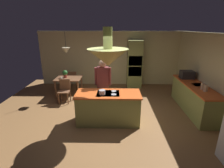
% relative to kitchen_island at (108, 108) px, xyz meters
% --- Properties ---
extents(ground, '(8.16, 8.16, 0.00)m').
position_rel_kitchen_island_xyz_m(ground, '(0.00, 0.20, -0.47)').
color(ground, olive).
extents(wall_back, '(6.80, 0.10, 2.55)m').
position_rel_kitchen_island_xyz_m(wall_back, '(0.00, 3.65, 0.81)').
color(wall_back, beige).
rests_on(wall_back, ground).
extents(wall_right, '(0.10, 7.20, 2.55)m').
position_rel_kitchen_island_xyz_m(wall_right, '(3.25, 0.60, 0.81)').
color(wall_right, beige).
rests_on(wall_right, ground).
extents(kitchen_island, '(1.86, 0.80, 0.94)m').
position_rel_kitchen_island_xyz_m(kitchen_island, '(0.00, 0.00, 0.00)').
color(kitchen_island, '#8C934C').
rests_on(kitchen_island, ground).
extents(counter_run_right, '(0.73, 2.52, 0.92)m').
position_rel_kitchen_island_xyz_m(counter_run_right, '(2.84, 0.80, 0.00)').
color(counter_run_right, '#8C934C').
rests_on(counter_run_right, ground).
extents(oven_tower, '(0.66, 0.62, 2.17)m').
position_rel_kitchen_island_xyz_m(oven_tower, '(1.10, 3.24, 0.62)').
color(oven_tower, '#8C934C').
rests_on(oven_tower, ground).
extents(dining_table, '(1.01, 0.87, 0.76)m').
position_rel_kitchen_island_xyz_m(dining_table, '(-1.70, 2.10, 0.19)').
color(dining_table, brown).
rests_on(dining_table, ground).
extents(person_at_island, '(0.53, 0.23, 1.75)m').
position_rel_kitchen_island_xyz_m(person_at_island, '(-0.19, 0.67, 0.55)').
color(person_at_island, tan).
rests_on(person_at_island, ground).
extents(range_hood, '(1.10, 1.10, 1.00)m').
position_rel_kitchen_island_xyz_m(range_hood, '(0.00, -0.00, 1.51)').
color(range_hood, '#8C934C').
extents(pendant_light_over_table, '(0.32, 0.32, 0.82)m').
position_rel_kitchen_island_xyz_m(pendant_light_over_table, '(-1.70, 2.10, 1.40)').
color(pendant_light_over_table, beige).
extents(chair_facing_island, '(0.40, 0.40, 0.87)m').
position_rel_kitchen_island_xyz_m(chair_facing_island, '(-1.70, 1.45, 0.04)').
color(chair_facing_island, brown).
rests_on(chair_facing_island, ground).
extents(chair_by_back_wall, '(0.40, 0.40, 0.87)m').
position_rel_kitchen_island_xyz_m(chair_by_back_wall, '(-1.70, 2.75, 0.04)').
color(chair_by_back_wall, brown).
rests_on(chair_by_back_wall, ground).
extents(potted_plant_on_table, '(0.20, 0.20, 0.30)m').
position_rel_kitchen_island_xyz_m(potted_plant_on_table, '(-1.84, 2.14, 0.46)').
color(potted_plant_on_table, '#99382D').
rests_on(potted_plant_on_table, dining_table).
extents(cup_on_table, '(0.07, 0.07, 0.09)m').
position_rel_kitchen_island_xyz_m(cup_on_table, '(-1.92, 1.88, 0.34)').
color(cup_on_table, white).
rests_on(cup_on_table, dining_table).
extents(canister_flour, '(0.12, 0.12, 0.20)m').
position_rel_kitchen_island_xyz_m(canister_flour, '(2.84, 0.18, 0.56)').
color(canister_flour, '#E0B78C').
rests_on(canister_flour, counter_run_right).
extents(canister_sugar, '(0.11, 0.11, 0.20)m').
position_rel_kitchen_island_xyz_m(canister_sugar, '(2.84, 0.36, 0.56)').
color(canister_sugar, '#E0B78C').
rests_on(canister_sugar, counter_run_right).
extents(microwave_on_counter, '(0.46, 0.36, 0.28)m').
position_rel_kitchen_island_xyz_m(microwave_on_counter, '(2.84, 1.54, 0.60)').
color(microwave_on_counter, '#232326').
rests_on(microwave_on_counter, counter_run_right).
extents(cooking_pot_on_cooktop, '(0.18, 0.18, 0.12)m').
position_rel_kitchen_island_xyz_m(cooking_pot_on_cooktop, '(-0.16, -0.13, 0.54)').
color(cooking_pot_on_cooktop, '#B2B2B7').
rests_on(cooking_pot_on_cooktop, kitchen_island).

